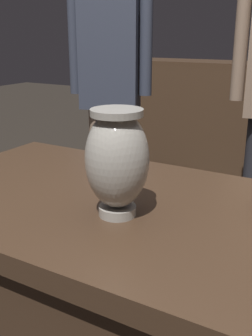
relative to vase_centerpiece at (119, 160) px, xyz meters
name	(u,v)px	position (x,y,z in m)	size (l,w,h in m)	color
vase_centerpiece	(119,160)	(0.00, 0.00, 0.00)	(0.14, 0.14, 0.24)	gray
visitor_near_left	(110,82)	(-0.81, 1.25, 0.00)	(0.45, 0.27, 1.58)	#846B56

